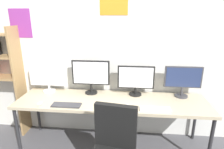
{
  "coord_description": "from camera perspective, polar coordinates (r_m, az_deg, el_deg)",
  "views": [
    {
      "loc": [
        0.23,
        -1.73,
        1.84
      ],
      "look_at": [
        0.0,
        0.65,
        1.09
      ],
      "focal_mm": 30.01,
      "sensor_mm": 36.0,
      "label": 1
    }
  ],
  "objects": [
    {
      "name": "desk",
      "position": [
        2.61,
        -0.11,
        -8.67
      ],
      "size": [
        2.59,
        0.68,
        0.74
      ],
      "color": "tan",
      "rests_on": "ground_plane"
    },
    {
      "name": "monitor_center_left",
      "position": [
        2.73,
        -6.48,
        -0.05
      ],
      "size": [
        0.55,
        0.18,
        0.5
      ],
      "color": "black",
      "rests_on": "desk"
    },
    {
      "name": "monitor_center_right",
      "position": [
        2.69,
        7.26,
        -1.41
      ],
      "size": [
        0.52,
        0.18,
        0.43
      ],
      "color": "black",
      "rests_on": "desk"
    },
    {
      "name": "keyboard_right",
      "position": [
        2.39,
        13.03,
        -10.23
      ],
      "size": [
        0.38,
        0.13,
        0.02
      ],
      "primitive_type": "cube",
      "color": "silver",
      "rests_on": "desk"
    },
    {
      "name": "monitor_far_right",
      "position": [
        2.78,
        20.8,
        -1.42
      ],
      "size": [
        0.51,
        0.18,
        0.44
      ],
      "color": "#38383D",
      "rests_on": "desk"
    },
    {
      "name": "monitor_far_left",
      "position": [
        2.95,
        -18.91,
        -0.75
      ],
      "size": [
        0.56,
        0.18,
        0.41
      ],
      "color": "silver",
      "rests_on": "desk"
    },
    {
      "name": "wall_back",
      "position": [
        2.81,
        0.72,
        6.36
      ],
      "size": [
        4.99,
        0.11,
        2.6
      ],
      "color": "silver",
      "rests_on": "ground_plane"
    },
    {
      "name": "mouse_left_side",
      "position": [
        2.63,
        -21.2,
        -8.24
      ],
      "size": [
        0.06,
        0.1,
        0.03
      ],
      "primitive_type": "ellipsoid",
      "color": "silver",
      "rests_on": "desk"
    },
    {
      "name": "mouse_right_side",
      "position": [
        2.4,
        4.59,
        -9.49
      ],
      "size": [
        0.06,
        0.1,
        0.03
      ],
      "primitive_type": "ellipsoid",
      "color": "silver",
      "rests_on": "desk"
    },
    {
      "name": "keyboard_left",
      "position": [
        2.5,
        -13.72,
        -9.03
      ],
      "size": [
        0.37,
        0.13,
        0.02
      ],
      "primitive_type": "cube",
      "color": "#38383D",
      "rests_on": "desk"
    }
  ]
}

